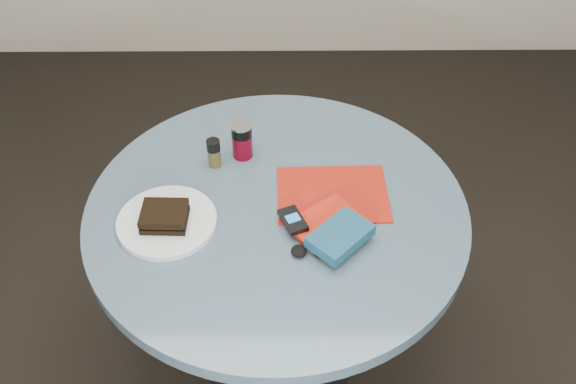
{
  "coord_description": "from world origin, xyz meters",
  "views": [
    {
      "loc": [
        0.02,
        -1.19,
        1.93
      ],
      "look_at": [
        0.03,
        0.0,
        0.8
      ],
      "focal_mm": 40.0,
      "sensor_mm": 36.0,
      "label": 1
    }
  ],
  "objects_px": {
    "novel": "(340,236)",
    "headphones": "(310,252)",
    "plate": "(167,222)",
    "soda_can": "(242,140)",
    "pepper_grinder": "(214,153)",
    "table": "(277,247)",
    "sandwich": "(164,216)",
    "magazine": "(333,194)",
    "red_book": "(324,222)",
    "mp3_player": "(293,220)"
  },
  "relations": [
    {
      "from": "red_book",
      "to": "table",
      "type": "bearing_deg",
      "value": 112.67
    },
    {
      "from": "novel",
      "to": "mp3_player",
      "type": "distance_m",
      "value": 0.13
    },
    {
      "from": "plate",
      "to": "mp3_player",
      "type": "height_order",
      "value": "mp3_player"
    },
    {
      "from": "plate",
      "to": "magazine",
      "type": "relative_size",
      "value": 0.86
    },
    {
      "from": "magazine",
      "to": "red_book",
      "type": "relative_size",
      "value": 1.69
    },
    {
      "from": "soda_can",
      "to": "plate",
      "type": "bearing_deg",
      "value": -124.06
    },
    {
      "from": "red_book",
      "to": "pepper_grinder",
      "type": "bearing_deg",
      "value": 104.39
    },
    {
      "from": "table",
      "to": "novel",
      "type": "distance_m",
      "value": 0.29
    },
    {
      "from": "pepper_grinder",
      "to": "magazine",
      "type": "xyz_separation_m",
      "value": [
        0.32,
        -0.12,
        -0.04
      ]
    },
    {
      "from": "soda_can",
      "to": "red_book",
      "type": "height_order",
      "value": "soda_can"
    },
    {
      "from": "novel",
      "to": "headphones",
      "type": "xyz_separation_m",
      "value": [
        -0.07,
        -0.03,
        -0.02
      ]
    },
    {
      "from": "table",
      "to": "sandwich",
      "type": "bearing_deg",
      "value": -165.75
    },
    {
      "from": "table",
      "to": "magazine",
      "type": "height_order",
      "value": "magazine"
    },
    {
      "from": "sandwich",
      "to": "headphones",
      "type": "relative_size",
      "value": 1.19
    },
    {
      "from": "mp3_player",
      "to": "plate",
      "type": "bearing_deg",
      "value": 177.36
    },
    {
      "from": "sandwich",
      "to": "pepper_grinder",
      "type": "relative_size",
      "value": 1.35
    },
    {
      "from": "mp3_player",
      "to": "table",
      "type": "bearing_deg",
      "value": 118.14
    },
    {
      "from": "magazine",
      "to": "mp3_player",
      "type": "bearing_deg",
      "value": -133.53
    },
    {
      "from": "pepper_grinder",
      "to": "headphones",
      "type": "xyz_separation_m",
      "value": [
        0.25,
        -0.33,
        -0.03
      ]
    },
    {
      "from": "table",
      "to": "headphones",
      "type": "xyz_separation_m",
      "value": [
        0.08,
        -0.17,
        0.17
      ]
    },
    {
      "from": "sandwich",
      "to": "mp3_player",
      "type": "bearing_deg",
      "value": -1.22
    },
    {
      "from": "table",
      "to": "sandwich",
      "type": "xyz_separation_m",
      "value": [
        -0.28,
        -0.07,
        0.2
      ]
    },
    {
      "from": "plate",
      "to": "red_book",
      "type": "height_order",
      "value": "red_book"
    },
    {
      "from": "pepper_grinder",
      "to": "magazine",
      "type": "bearing_deg",
      "value": -21.12
    },
    {
      "from": "table",
      "to": "headphones",
      "type": "relative_size",
      "value": 10.3
    },
    {
      "from": "sandwich",
      "to": "pepper_grinder",
      "type": "distance_m",
      "value": 0.26
    },
    {
      "from": "mp3_player",
      "to": "headphones",
      "type": "relative_size",
      "value": 1.03
    },
    {
      "from": "soda_can",
      "to": "magazine",
      "type": "relative_size",
      "value": 0.37
    },
    {
      "from": "sandwich",
      "to": "red_book",
      "type": "relative_size",
      "value": 0.67
    },
    {
      "from": "magazine",
      "to": "novel",
      "type": "height_order",
      "value": "novel"
    },
    {
      "from": "table",
      "to": "pepper_grinder",
      "type": "distance_m",
      "value": 0.32
    },
    {
      "from": "table",
      "to": "soda_can",
      "type": "relative_size",
      "value": 9.23
    },
    {
      "from": "red_book",
      "to": "mp3_player",
      "type": "xyz_separation_m",
      "value": [
        -0.08,
        -0.01,
        0.01
      ]
    },
    {
      "from": "soda_can",
      "to": "headphones",
      "type": "relative_size",
      "value": 1.12
    },
    {
      "from": "plate",
      "to": "magazine",
      "type": "bearing_deg",
      "value": 13.65
    },
    {
      "from": "sandwich",
      "to": "mp3_player",
      "type": "height_order",
      "value": "sandwich"
    },
    {
      "from": "mp3_player",
      "to": "novel",
      "type": "bearing_deg",
      "value": -28.31
    },
    {
      "from": "novel",
      "to": "magazine",
      "type": "bearing_deg",
      "value": 46.49
    },
    {
      "from": "sandwich",
      "to": "mp3_player",
      "type": "xyz_separation_m",
      "value": [
        0.32,
        -0.01,
        -0.01
      ]
    },
    {
      "from": "plate",
      "to": "pepper_grinder",
      "type": "bearing_deg",
      "value": 65.28
    },
    {
      "from": "plate",
      "to": "headphones",
      "type": "bearing_deg",
      "value": -16.26
    },
    {
      "from": "mp3_player",
      "to": "pepper_grinder",
      "type": "bearing_deg",
      "value": 131.47
    },
    {
      "from": "plate",
      "to": "table",
      "type": "bearing_deg",
      "value": 12.8
    },
    {
      "from": "novel",
      "to": "headphones",
      "type": "bearing_deg",
      "value": 156.0
    },
    {
      "from": "sandwich",
      "to": "magazine",
      "type": "relative_size",
      "value": 0.4
    },
    {
      "from": "soda_can",
      "to": "pepper_grinder",
      "type": "xyz_separation_m",
      "value": [
        -0.08,
        -0.04,
        -0.01
      ]
    },
    {
      "from": "plate",
      "to": "soda_can",
      "type": "bearing_deg",
      "value": 55.94
    },
    {
      "from": "pepper_grinder",
      "to": "headphones",
      "type": "bearing_deg",
      "value": -52.51
    },
    {
      "from": "plate",
      "to": "sandwich",
      "type": "relative_size",
      "value": 2.18
    },
    {
      "from": "headphones",
      "to": "soda_can",
      "type": "bearing_deg",
      "value": 115.68
    }
  ]
}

